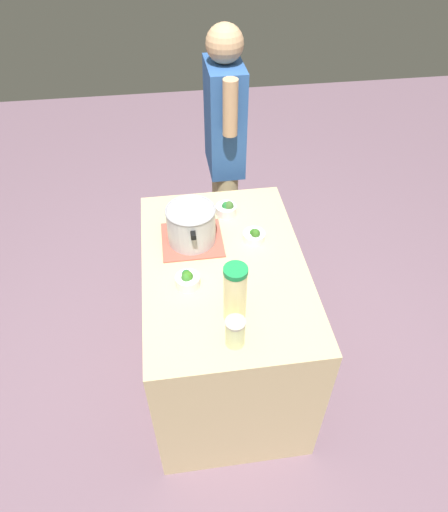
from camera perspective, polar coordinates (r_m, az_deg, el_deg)
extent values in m
plane|color=slate|center=(2.84, 0.00, -13.86)|extent=(8.00, 8.00, 0.00)
cube|color=#CEB684|center=(2.48, 0.00, -8.32)|extent=(1.16, 0.77, 0.89)
cube|color=#AF5244|center=(2.27, -4.02, 2.04)|extent=(0.29, 0.30, 0.01)
cylinder|color=#B7B7BC|center=(2.21, -4.14, 3.90)|extent=(0.24, 0.24, 0.18)
torus|color=#99999E|center=(2.15, -4.26, 5.78)|extent=(0.24, 0.24, 0.01)
cube|color=black|center=(2.07, -3.89, 2.61)|extent=(0.04, 0.02, 0.02)
cube|color=black|center=(2.28, -4.50, 7.05)|extent=(0.04, 0.02, 0.02)
cylinder|color=#F6EAA5|center=(1.83, 1.29, -5.02)|extent=(0.09, 0.09, 0.26)
cylinder|color=#198944|center=(1.72, 1.37, -1.88)|extent=(0.10, 0.10, 0.02)
ellipsoid|color=yellow|center=(1.79, 1.25, -3.32)|extent=(0.04, 0.04, 0.01)
cylinder|color=beige|center=(1.80, 1.41, -9.65)|extent=(0.08, 0.08, 0.12)
cylinder|color=#B2AD99|center=(1.75, 1.45, -8.34)|extent=(0.08, 0.08, 0.01)
cylinder|color=silver|center=(2.42, 0.26, 5.81)|extent=(0.11, 0.11, 0.05)
ellipsoid|color=#39652B|center=(2.40, 0.64, 6.28)|extent=(0.05, 0.05, 0.06)
ellipsoid|color=#216F2E|center=(2.40, 0.27, 6.27)|extent=(0.04, 0.04, 0.05)
cylinder|color=silver|center=(2.26, 3.79, 2.50)|extent=(0.11, 0.11, 0.04)
ellipsoid|color=#2B7B1B|center=(2.25, 3.73, 2.89)|extent=(0.04, 0.04, 0.04)
ellipsoid|color=#32681F|center=(2.24, 3.99, 2.82)|extent=(0.04, 0.04, 0.05)
cylinder|color=silver|center=(2.04, -4.58, -3.17)|extent=(0.11, 0.11, 0.05)
ellipsoid|color=#207433|center=(2.04, -4.75, -2.32)|extent=(0.04, 0.04, 0.05)
ellipsoid|color=#36771F|center=(2.02, -4.62, -2.62)|extent=(0.05, 0.05, 0.06)
ellipsoid|color=#387E2B|center=(2.01, -4.72, -2.72)|extent=(0.05, 0.05, 0.05)
cylinder|color=tan|center=(3.05, 0.32, 3.47)|extent=(0.14, 0.14, 0.86)
cylinder|color=tan|center=(3.20, -0.19, 5.75)|extent=(0.14, 0.14, 0.86)
cube|color=#2C5598|center=(2.72, 0.07, 16.89)|extent=(0.34, 0.21, 0.63)
sphere|color=tan|center=(2.56, 0.08, 25.17)|extent=(0.20, 0.20, 0.20)
cylinder|color=tan|center=(2.46, 0.79, 18.11)|extent=(0.08, 0.08, 0.30)
cylinder|color=tan|center=(2.84, -0.56, 21.70)|extent=(0.08, 0.08, 0.30)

